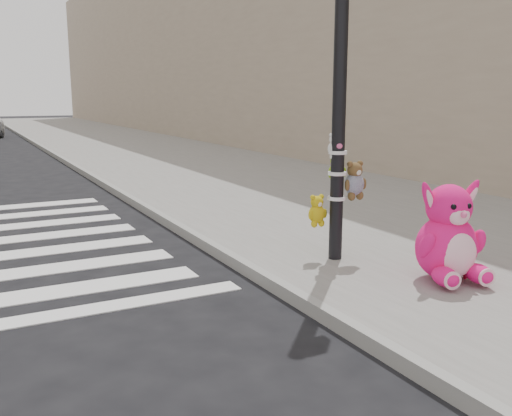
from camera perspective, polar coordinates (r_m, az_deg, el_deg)
ground at (r=4.49m, az=-6.73°, el=-16.79°), size 120.00×120.00×0.00m
sidewalk_near at (r=15.27m, az=-2.61°, el=3.55°), size 7.00×80.00×0.14m
curb_edge at (r=14.18m, az=-15.37°, el=2.57°), size 0.12×80.00×0.15m
bld_near at (r=26.69m, az=-1.00°, el=17.45°), size 5.00×60.00×10.00m
signal_pole at (r=6.84m, az=8.37°, el=8.10°), size 0.72×0.49×4.00m
pink_bunny at (r=6.44m, az=18.71°, el=-2.96°), size 0.82×0.92×1.11m
red_teddy at (r=6.64m, az=20.18°, el=-5.82°), size 0.16×0.14×0.19m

